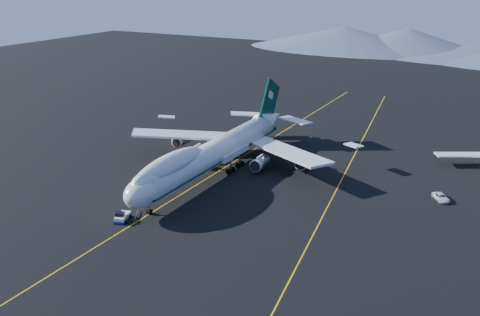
% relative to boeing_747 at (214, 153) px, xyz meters
% --- Properties ---
extents(ground, '(500.00, 500.00, 0.00)m').
position_rel_boeing_747_xyz_m(ground, '(-0.00, -0.03, -5.81)').
color(ground, black).
rests_on(ground, ground).
extents(taxiway_line_main, '(0.25, 220.00, 0.01)m').
position_rel_boeing_747_xyz_m(taxiway_line_main, '(-0.00, -0.03, -5.80)').
color(taxiway_line_main, '#E7B80D').
rests_on(taxiway_line_main, ground).
extents(taxiway_line_side, '(28.08, 198.09, 0.01)m').
position_rel_boeing_747_xyz_m(taxiway_line_side, '(30.00, 9.97, -5.80)').
color(taxiway_line_side, '#E7B80D').
rests_on(taxiway_line_side, ground).
extents(boeing_747, '(59.62, 72.43, 19.37)m').
position_rel_boeing_747_xyz_m(boeing_747, '(0.00, 0.00, 0.00)').
color(boeing_747, silver).
rests_on(boeing_747, ground).
extents(pushback_tug, '(3.52, 4.88, 1.92)m').
position_rel_boeing_747_xyz_m(pushback_tug, '(-3.00, -31.57, -5.21)').
color(pushback_tug, silver).
rests_on(pushback_tug, ground).
extents(service_van, '(4.85, 5.67, 1.45)m').
position_rel_boeing_747_xyz_m(service_van, '(53.30, 10.45, -5.09)').
color(service_van, silver).
rests_on(service_van, ground).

